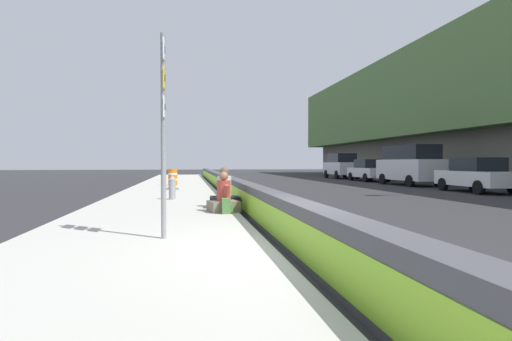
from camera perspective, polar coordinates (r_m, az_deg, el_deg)
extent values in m
plane|color=#2B2B2D|center=(6.71, 6.62, -11.64)|extent=(160.00, 160.00, 0.00)
cube|color=#B5B2A8|center=(6.51, -16.93, -11.45)|extent=(80.00, 4.40, 0.14)
cube|color=#47474C|center=(6.63, 6.63, -8.06)|extent=(76.00, 0.44, 0.85)
cube|color=#8CC62D|center=(6.58, 4.71, -8.50)|extent=(74.48, 0.01, 0.54)
cylinder|color=gray|center=(7.56, -12.48, 4.57)|extent=(0.09, 0.09, 3.60)
cube|color=white|center=(7.80, -12.37, 15.64)|extent=(0.44, 0.02, 0.36)
cube|color=#1956AD|center=(7.79, -12.27, 15.65)|extent=(0.30, 0.01, 0.10)
cube|color=yellow|center=(7.69, -12.36, 12.03)|extent=(0.44, 0.02, 0.36)
cube|color=black|center=(7.68, -12.25, 12.04)|extent=(0.30, 0.01, 0.10)
cube|color=white|center=(7.61, -12.34, 8.33)|extent=(0.44, 0.02, 0.36)
cube|color=black|center=(7.61, -12.24, 8.33)|extent=(0.30, 0.01, 0.10)
cylinder|color=gray|center=(15.44, -11.32, -2.54)|extent=(0.24, 0.24, 0.72)
cone|color=gray|center=(15.42, -11.33, -0.91)|extent=(0.26, 0.26, 0.16)
cylinder|color=gray|center=(15.43, -10.69, -2.41)|extent=(0.10, 0.12, 0.10)
cylinder|color=gray|center=(15.45, -11.95, -2.41)|extent=(0.10, 0.12, 0.10)
cube|color=#706651|center=(11.45, -4.40, -4.87)|extent=(0.83, 0.92, 0.29)
cylinder|color=#AD3D33|center=(11.42, -4.41, -2.76)|extent=(0.37, 0.37, 0.55)
sphere|color=#8E6647|center=(11.40, -4.41, -0.76)|extent=(0.24, 0.24, 0.24)
cylinder|color=#AD3D33|center=(11.62, -4.73, -2.97)|extent=(0.31, 0.19, 0.49)
cylinder|color=#AD3D33|center=(11.23, -4.07, -3.11)|extent=(0.31, 0.19, 0.49)
cube|color=black|center=(12.56, -4.32, -4.27)|extent=(0.78, 0.90, 0.32)
cylinder|color=beige|center=(12.52, -4.32, -2.15)|extent=(0.41, 0.41, 0.61)
sphere|color=brown|center=(12.50, -4.33, -0.15)|extent=(0.27, 0.27, 0.27)
cylinder|color=beige|center=(12.75, -4.35, -2.37)|extent=(0.32, 0.16, 0.54)
cylinder|color=beige|center=(12.30, -4.29, -2.50)|extent=(0.32, 0.16, 0.54)
cube|color=#4C7A3D|center=(11.04, -4.10, -4.82)|extent=(0.32, 0.22, 0.40)
cube|color=#4C7A3D|center=(11.06, -3.37, -5.12)|extent=(0.22, 0.06, 0.20)
cylinder|color=orange|center=(24.85, -11.24, -0.90)|extent=(0.52, 0.52, 0.95)
cylinder|color=white|center=(24.84, -11.24, -0.46)|extent=(0.54, 0.54, 0.10)
cylinder|color=white|center=(24.85, -11.24, -1.22)|extent=(0.54, 0.54, 0.10)
cube|color=silver|center=(23.30, 27.73, -0.95)|extent=(4.56, 1.97, 0.72)
cube|color=black|center=(23.21, 27.89, 0.74)|extent=(2.26, 1.70, 0.66)
cylinder|color=black|center=(24.05, 24.07, -1.72)|extent=(0.67, 0.24, 0.66)
cylinder|color=black|center=(24.99, 27.46, -1.64)|extent=(0.67, 0.24, 0.66)
cylinder|color=black|center=(21.65, 28.02, -2.06)|extent=(0.67, 0.24, 0.66)
cube|color=silver|center=(28.58, 20.09, 0.11)|extent=(5.17, 2.15, 1.30)
cube|color=black|center=(28.50, 20.21, 2.32)|extent=(4.16, 1.91, 0.90)
cylinder|color=black|center=(29.55, 16.88, -1.10)|extent=(0.73, 0.25, 0.72)
cylinder|color=black|center=(30.48, 19.99, -1.05)|extent=(0.73, 0.25, 0.72)
cylinder|color=black|center=(26.72, 20.19, -1.35)|extent=(0.73, 0.25, 0.72)
cylinder|color=black|center=(27.75, 23.50, -1.29)|extent=(0.73, 0.25, 0.72)
cube|color=silver|center=(33.96, 15.05, -0.25)|extent=(4.51, 1.82, 0.72)
cube|color=black|center=(33.86, 15.12, 0.91)|extent=(2.21, 1.63, 0.66)
cylinder|color=black|center=(34.96, 12.79, -0.79)|extent=(0.66, 0.22, 0.66)
cylinder|color=black|center=(35.64, 15.37, -0.77)|extent=(0.66, 0.22, 0.66)
cylinder|color=black|center=(32.30, 14.68, -0.96)|extent=(0.66, 0.22, 0.66)
cylinder|color=black|center=(33.04, 17.43, -0.93)|extent=(0.66, 0.22, 0.66)
cube|color=silver|center=(39.23, 11.49, 0.30)|extent=(4.84, 2.03, 1.10)
cube|color=black|center=(39.13, 11.54, 1.68)|extent=(3.14, 1.80, 0.80)
cylinder|color=black|center=(40.40, 9.53, -0.45)|extent=(0.76, 0.24, 0.76)
cylinder|color=black|center=(40.99, 11.99, -0.44)|extent=(0.76, 0.24, 0.76)
cylinder|color=black|center=(37.48, 10.94, -0.58)|extent=(0.76, 0.24, 0.76)
cylinder|color=black|center=(38.12, 13.56, -0.56)|extent=(0.76, 0.24, 0.76)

